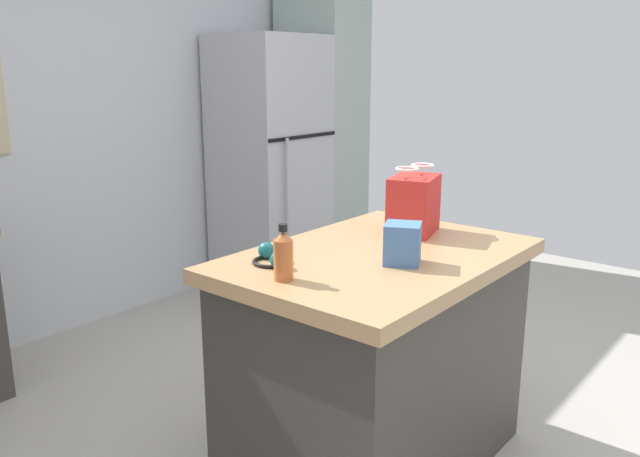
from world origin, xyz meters
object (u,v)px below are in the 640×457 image
at_px(kitchen_island, 376,359).
at_px(small_box, 403,244).
at_px(shopping_bag, 414,204).
at_px(refrigerator, 270,163).
at_px(ear_defenders, 272,257).
at_px(bottle, 283,256).
at_px(tall_cabinet, 322,132).

distance_m(kitchen_island, small_box, 0.56).
bearing_deg(shopping_bag, small_box, -153.54).
distance_m(refrigerator, ear_defenders, 2.51).
bearing_deg(refrigerator, small_box, -125.44).
distance_m(kitchen_island, bottle, 0.73).
xyz_separation_m(kitchen_island, shopping_bag, (0.36, 0.06, 0.59)).
xyz_separation_m(refrigerator, tall_cabinet, (0.62, 0.00, 0.18)).
bearing_deg(bottle, ear_defenders, 54.93).
bearing_deg(bottle, refrigerator, 44.62).
xyz_separation_m(kitchen_island, tall_cabinet, (2.06, 1.97, 0.65)).
relative_size(refrigerator, bottle, 9.41).
height_order(kitchen_island, tall_cabinet, tall_cabinet).
relative_size(refrigerator, tall_cabinet, 0.84).
bearing_deg(kitchen_island, bottle, 172.13).
relative_size(small_box, bottle, 0.77).
relative_size(refrigerator, small_box, 12.21).
bearing_deg(refrigerator, shopping_bag, -119.66).
xyz_separation_m(tall_cabinet, shopping_bag, (-1.70, -1.90, -0.06)).
xyz_separation_m(shopping_bag, small_box, (-0.42, -0.21, -0.05)).
xyz_separation_m(tall_cabinet, small_box, (-2.12, -2.11, -0.11)).
distance_m(kitchen_island, tall_cabinet, 2.92).
bearing_deg(ear_defenders, tall_cabinet, 35.56).
bearing_deg(shopping_bag, kitchen_island, -170.22).
xyz_separation_m(kitchen_island, refrigerator, (1.44, 1.97, 0.46)).
bearing_deg(bottle, shopping_bag, -0.35).
bearing_deg(tall_cabinet, refrigerator, -179.97).
relative_size(refrigerator, shopping_bag, 6.26).
xyz_separation_m(refrigerator, small_box, (-1.50, -2.11, 0.07)).
relative_size(kitchen_island, shopping_bag, 4.20).
relative_size(kitchen_island, refrigerator, 0.67).
height_order(tall_cabinet, bottle, tall_cabinet).
xyz_separation_m(refrigerator, shopping_bag, (-1.08, -1.90, 0.13)).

